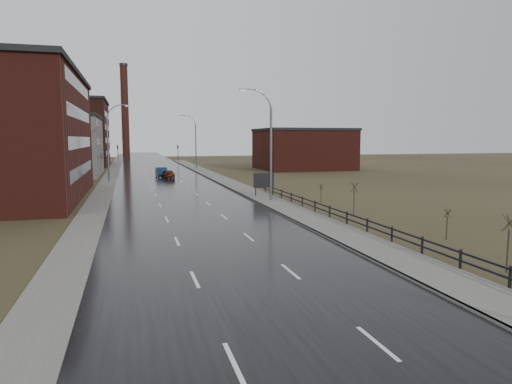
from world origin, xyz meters
TOP-DOWN VIEW (x-y plane):
  - road at (0.00, 60.00)m, footprint 14.00×300.00m
  - sidewalk_right at (8.60, 35.00)m, footprint 3.20×180.00m
  - curb_right at (7.08, 35.00)m, footprint 0.16×180.00m
  - sidewalk_left at (-8.20, 60.00)m, footprint 2.40×260.00m
  - warehouse_mid at (-17.99, 78.00)m, footprint 16.32×20.40m
  - warehouse_far at (-22.99, 108.00)m, footprint 26.52×24.48m
  - building_right at (30.30, 82.00)m, footprint 18.36×16.32m
  - smokestack at (-6.00, 150.00)m, footprint 2.70×2.70m
  - streetlight_right_mid at (8.50, 36.00)m, footprint 3.36×0.28m
  - streetlight_left at (-7.70, 62.00)m, footprint 3.36×0.28m
  - streetlight_right_far at (8.50, 90.00)m, footprint 3.36×0.28m
  - guardrail at (10.30, 18.31)m, footprint 0.10×53.05m
  - shrub_c at (12.34, 9.26)m, footprint 0.67×0.70m
  - shrub_d at (14.41, 16.24)m, footprint 0.47×0.50m
  - shrub_e at (12.98, 26.05)m, footprint 0.66×0.69m
  - shrub_f at (13.45, 33.95)m, footprint 0.46×0.49m
  - billboard at (9.10, 39.59)m, footprint 2.33×0.17m
  - traffic_light_left at (-8.00, 120.00)m, footprint 0.58×2.73m
  - traffic_light_right at (8.00, 120.00)m, footprint 0.58×2.73m
  - car_near at (0.08, 68.95)m, footprint 1.98×4.91m
  - car_far at (0.88, 65.97)m, footprint 2.07×4.36m

SIDE VIEW (x-z plane):
  - road at x=0.00m, z-range 0.00..0.06m
  - sidewalk_left at x=-8.20m, z-range 0.00..0.12m
  - sidewalk_right at x=8.60m, z-range 0.00..0.18m
  - curb_right at x=7.08m, z-range 0.00..0.18m
  - guardrail at x=10.30m, z-range 0.16..1.26m
  - car_far at x=0.88m, z-range 0.00..1.44m
  - car_near at x=0.08m, z-range 0.00..1.59m
  - shrub_f at x=13.45m, z-range 0.06..1.99m
  - shrub_d at x=14.41m, z-range 0.06..2.04m
  - shrub_e at x=12.98m, z-range 0.09..2.87m
  - shrub_c at x=12.34m, z-range 0.09..2.93m
  - billboard at x=9.10m, z-range 0.45..3.14m
  - building_right at x=30.30m, z-range 0.01..8.51m
  - traffic_light_left at x=-8.00m, z-range 1.95..7.25m
  - traffic_light_right at x=8.00m, z-range 1.95..7.25m
  - warehouse_mid at x=-17.99m, z-range 0.01..10.51m
  - streetlight_right_mid at x=8.50m, z-range 0.16..11.51m
  - streetlight_left at x=-7.70m, z-range 0.16..11.51m
  - streetlight_right_far at x=8.50m, z-range 0.16..11.51m
  - warehouse_far at x=-22.99m, z-range 0.01..15.51m
  - smokestack at x=-6.00m, z-range 0.15..30.85m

